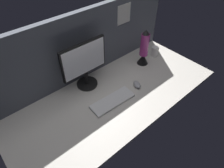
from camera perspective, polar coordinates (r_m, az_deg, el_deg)
ground_plane at (r=168.80cm, az=0.52°, el=-3.29°), size 180.00×80.00×3.00cm
cubicle_wall_back at (r=172.65cm, az=-7.81°, el=10.86°), size 180.00×5.50×59.57cm
monitor at (r=163.84cm, az=-7.79°, el=5.81°), size 40.62×18.00×40.89cm
keyboard at (r=161.21cm, az=0.16°, el=-4.83°), size 37.57×14.74×2.00cm
mouse at (r=175.22cm, az=7.05°, el=-0.11°), size 8.96×11.04×3.40cm
mug_ceramic_white at (r=212.40cm, az=12.01°, el=9.03°), size 10.41×6.87×10.20cm
lava_lamp at (r=194.28cm, az=9.01°, el=9.45°), size 10.84×10.84×35.46cm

